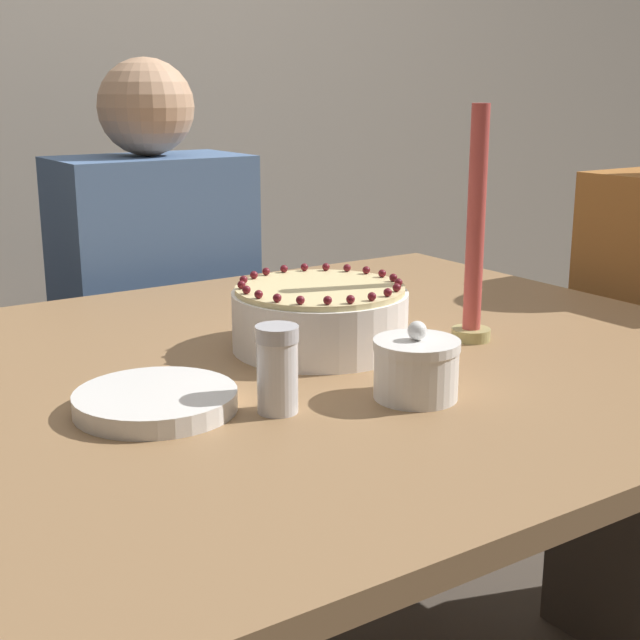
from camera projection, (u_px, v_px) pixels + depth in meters
wall_behind at (0, 12)px, 2.25m from camera, size 8.00×0.05×2.60m
dining_table at (298, 427)px, 1.30m from camera, size 1.34×1.08×0.74m
cake at (320, 317)px, 1.31m from camera, size 0.26×0.26×0.11m
sugar_bowl at (416, 368)px, 1.10m from camera, size 0.11×0.11×0.10m
sugar_shaker at (277, 369)px, 1.05m from camera, size 0.05×0.05×0.11m
plate_stack at (156, 401)px, 1.06m from camera, size 0.20×0.20×0.02m
candle at (475, 244)px, 1.32m from camera, size 0.06×0.06×0.35m
person_man_blue_shirt at (159, 369)px, 1.98m from camera, size 0.40×0.34×1.18m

